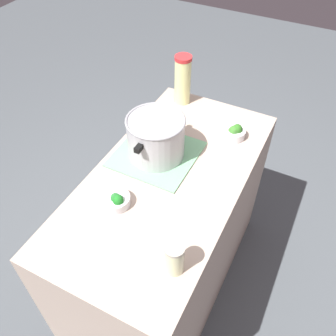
{
  "coord_description": "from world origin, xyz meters",
  "views": [
    {
      "loc": [
        -0.97,
        -0.49,
        2.04
      ],
      "look_at": [
        0.0,
        0.0,
        0.95
      ],
      "focal_mm": 38.73,
      "sensor_mm": 36.0,
      "label": 1
    }
  ],
  "objects_px": {
    "broccoli_bowl_front": "(234,132)",
    "mason_jar": "(174,258)",
    "broccoli_bowl_center": "(116,200)",
    "lemonade_pitcher": "(183,80)",
    "cooking_pot": "(156,137)"
  },
  "relations": [
    {
      "from": "broccoli_bowl_front",
      "to": "mason_jar",
      "type": "bearing_deg",
      "value": -175.77
    },
    {
      "from": "mason_jar",
      "to": "broccoli_bowl_center",
      "type": "distance_m",
      "value": 0.37
    },
    {
      "from": "lemonade_pitcher",
      "to": "broccoli_bowl_center",
      "type": "height_order",
      "value": "lemonade_pitcher"
    },
    {
      "from": "broccoli_bowl_front",
      "to": "broccoli_bowl_center",
      "type": "height_order",
      "value": "broccoli_bowl_front"
    },
    {
      "from": "mason_jar",
      "to": "broccoli_bowl_front",
      "type": "xyz_separation_m",
      "value": [
        0.76,
        0.06,
        -0.04
      ]
    },
    {
      "from": "lemonade_pitcher",
      "to": "mason_jar",
      "type": "height_order",
      "value": "lemonade_pitcher"
    },
    {
      "from": "cooking_pot",
      "to": "broccoli_bowl_center",
      "type": "xyz_separation_m",
      "value": [
        -0.33,
        0.0,
        -0.08
      ]
    },
    {
      "from": "lemonade_pitcher",
      "to": "broccoli_bowl_center",
      "type": "relative_size",
      "value": 2.24
    },
    {
      "from": "cooking_pot",
      "to": "lemonade_pitcher",
      "type": "xyz_separation_m",
      "value": [
        0.44,
        0.08,
        0.02
      ]
    },
    {
      "from": "cooking_pot",
      "to": "mason_jar",
      "type": "bearing_deg",
      "value": -145.68
    },
    {
      "from": "broccoli_bowl_center",
      "to": "broccoli_bowl_front",
      "type": "bearing_deg",
      "value": -24.32
    },
    {
      "from": "mason_jar",
      "to": "broccoli_bowl_center",
      "type": "relative_size",
      "value": 1.14
    },
    {
      "from": "cooking_pot",
      "to": "broccoli_bowl_center",
      "type": "distance_m",
      "value": 0.34
    },
    {
      "from": "broccoli_bowl_center",
      "to": "mason_jar",
      "type": "bearing_deg",
      "value": -114.39
    },
    {
      "from": "lemonade_pitcher",
      "to": "broccoli_bowl_center",
      "type": "distance_m",
      "value": 0.78
    }
  ]
}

